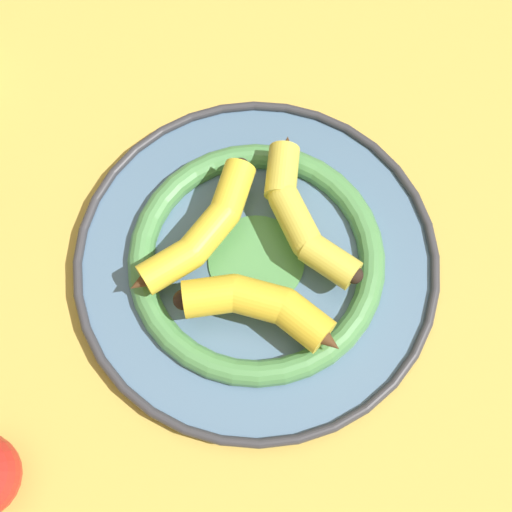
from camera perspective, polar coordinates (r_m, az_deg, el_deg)
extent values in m
plane|color=gold|center=(0.77, 0.85, -0.87)|extent=(2.80, 2.80, 0.00)
cylinder|color=slate|center=(0.76, 0.00, -0.72)|extent=(0.38, 0.38, 0.01)
torus|color=#4C894C|center=(0.75, 0.00, -0.41)|extent=(0.27, 0.27, 0.03)
cylinder|color=#4C894C|center=(0.76, 0.00, -0.50)|extent=(0.10, 0.10, 0.00)
torus|color=#333338|center=(0.75, 0.00, -0.47)|extent=(0.39, 0.39, 0.01)
cylinder|color=gold|center=(0.76, 2.41, 6.67)|extent=(0.06, 0.04, 0.03)
cylinder|color=gold|center=(0.74, 3.15, 2.89)|extent=(0.07, 0.06, 0.03)
cylinder|color=gold|center=(0.72, 5.99, -0.25)|extent=(0.05, 0.07, 0.03)
sphere|color=gold|center=(0.75, 2.21, 4.73)|extent=(0.03, 0.03, 0.03)
sphere|color=gold|center=(0.73, 4.12, 0.99)|extent=(0.03, 0.03, 0.03)
cone|color=#472D19|center=(0.77, 2.60, 8.55)|extent=(0.03, 0.03, 0.03)
sphere|color=black|center=(0.72, 7.88, -1.50)|extent=(0.02, 0.02, 0.02)
cylinder|color=gold|center=(0.70, 3.89, -5.29)|extent=(0.06, 0.06, 0.04)
cylinder|color=gold|center=(0.70, 0.25, -3.50)|extent=(0.04, 0.05, 0.04)
cylinder|color=gold|center=(0.71, -3.78, -3.24)|extent=(0.05, 0.06, 0.04)
sphere|color=gold|center=(0.70, 2.25, -4.03)|extent=(0.04, 0.04, 0.04)
sphere|color=gold|center=(0.71, -1.73, -2.97)|extent=(0.04, 0.04, 0.04)
cone|color=#472D19|center=(0.70, 5.54, -6.56)|extent=(0.04, 0.04, 0.03)
sphere|color=black|center=(0.71, -5.82, -3.51)|extent=(0.02, 0.02, 0.02)
cylinder|color=yellow|center=(0.72, -7.08, -0.85)|extent=(0.06, 0.06, 0.03)
cylinder|color=yellow|center=(0.73, -3.83, 1.90)|extent=(0.07, 0.06, 0.03)
cylinder|color=yellow|center=(0.75, -1.85, 5.36)|extent=(0.06, 0.04, 0.03)
sphere|color=yellow|center=(0.73, -5.19, 0.27)|extent=(0.03, 0.03, 0.03)
sphere|color=yellow|center=(0.74, -2.49, 3.50)|extent=(0.03, 0.03, 0.03)
cone|color=#472D19|center=(0.72, -8.98, -1.98)|extent=(0.04, 0.04, 0.03)
sphere|color=black|center=(0.76, -1.22, 7.17)|extent=(0.02, 0.02, 0.02)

